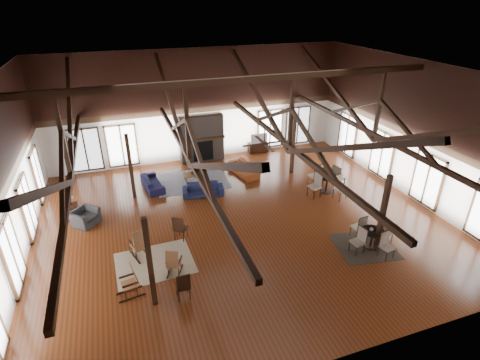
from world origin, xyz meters
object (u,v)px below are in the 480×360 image
object	(u,v)px
sofa_orange	(244,169)
coffee_table	(195,174)
cafe_table_far	(327,181)
cafe_table_near	(372,236)
sofa_navy_front	(203,190)
tv_console	(258,147)
armchair	(85,217)
sofa_navy_left	(152,183)

from	to	relation	value
sofa_orange	coffee_table	world-z (taller)	sofa_orange
cafe_table_far	cafe_table_near	bearing A→B (deg)	-98.95
sofa_navy_front	tv_console	distance (m)	5.99
armchair	cafe_table_near	world-z (taller)	cafe_table_near
sofa_navy_front	coffee_table	bearing A→B (deg)	99.48
sofa_navy_front	cafe_table_near	world-z (taller)	cafe_table_near
armchair	coffee_table	bearing A→B (deg)	-21.78
sofa_orange	cafe_table_far	world-z (taller)	cafe_table_far
armchair	cafe_table_near	size ratio (longest dim) A/B	0.51
coffee_table	cafe_table_far	xyz separation A→B (m)	(5.61, -3.17, 0.20)
sofa_navy_left	armchair	bearing A→B (deg)	120.22
sofa_orange	cafe_table_near	size ratio (longest dim) A/B	1.05
sofa_navy_front	cafe_table_far	world-z (taller)	cafe_table_far
coffee_table	tv_console	xyz separation A→B (m)	(4.38, 2.53, -0.08)
tv_console	cafe_table_far	bearing A→B (deg)	-77.83
coffee_table	armchair	bearing A→B (deg)	-167.91
sofa_orange	cafe_table_near	world-z (taller)	cafe_table_near
cafe_table_far	tv_console	size ratio (longest dim) A/B	1.91
sofa_navy_left	cafe_table_near	world-z (taller)	cafe_table_near
sofa_orange	coffee_table	bearing A→B (deg)	-102.89
sofa_navy_left	cafe_table_far	xyz separation A→B (m)	(7.71, -3.06, 0.28)
coffee_table	sofa_navy_left	bearing A→B (deg)	169.99
cafe_table_far	tv_console	xyz separation A→B (m)	(-1.23, 5.70, -0.28)
sofa_orange	tv_console	world-z (taller)	sofa_orange
sofa_navy_left	sofa_orange	xyz separation A→B (m)	(4.67, 0.08, 0.01)
sofa_navy_left	armchair	world-z (taller)	armchair
coffee_table	tv_console	size ratio (longest dim) A/B	1.04
sofa_navy_left	cafe_table_far	size ratio (longest dim) A/B	0.87
coffee_table	sofa_orange	bearing A→B (deg)	-13.84
sofa_navy_left	cafe_table_near	size ratio (longest dim) A/B	1.00
sofa_navy_front	tv_console	bearing A→B (deg)	51.80
cafe_table_near	sofa_orange	bearing A→B (deg)	107.57
armchair	cafe_table_near	bearing A→B (deg)	-73.87
armchair	cafe_table_far	bearing A→B (deg)	-51.10
cafe_table_near	armchair	bearing A→B (deg)	153.05
sofa_navy_front	cafe_table_near	size ratio (longest dim) A/B	0.98
sofa_navy_front	sofa_navy_left	world-z (taller)	sofa_navy_left
sofa_navy_front	tv_console	size ratio (longest dim) A/B	1.63
sofa_navy_left	cafe_table_far	world-z (taller)	cafe_table_far
sofa_orange	tv_console	bearing A→B (deg)	132.63
sofa_navy_left	sofa_orange	bearing A→B (deg)	-96.15
cafe_table_far	sofa_navy_left	bearing A→B (deg)	158.37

